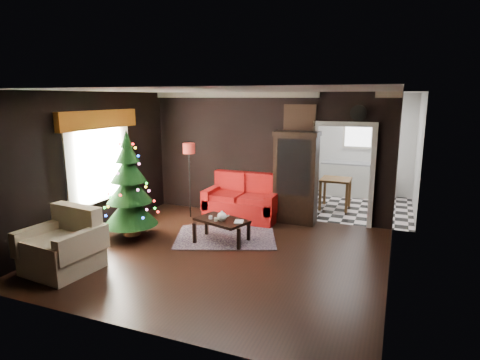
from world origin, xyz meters
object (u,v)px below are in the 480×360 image
at_px(floor_lamp, 190,182).
at_px(christmas_tree, 129,185).
at_px(curio_cabinet, 296,180).
at_px(kitchen_table, 335,194).
at_px(coffee_table, 222,230).
at_px(wall_clock, 358,113).
at_px(teapot, 222,216).
at_px(armchair, 61,243).
at_px(loveseat, 242,197).

xyz_separation_m(floor_lamp, christmas_tree, (-0.40, -1.64, 0.22)).
bearing_deg(curio_cabinet, kitchen_table, 65.56).
relative_size(floor_lamp, kitchen_table, 2.31).
xyz_separation_m(coffee_table, wall_clock, (2.18, 1.90, 2.15)).
relative_size(christmas_tree, teapot, 9.87).
bearing_deg(floor_lamp, christmas_tree, -103.79).
bearing_deg(floor_lamp, armchair, -98.39).
relative_size(loveseat, floor_lamp, 0.98).
distance_m(loveseat, coffee_table, 1.53).
height_order(loveseat, kitchen_table, loveseat).
relative_size(floor_lamp, armchair, 1.69).
relative_size(loveseat, kitchen_table, 2.27).
relative_size(teapot, wall_clock, 0.62).
bearing_deg(christmas_tree, wall_clock, 30.97).
bearing_deg(armchair, christmas_tree, 93.24).
bearing_deg(christmas_tree, loveseat, 51.34).
relative_size(loveseat, teapot, 8.54).
height_order(loveseat, curio_cabinet, curio_cabinet).
height_order(curio_cabinet, wall_clock, wall_clock).
height_order(coffee_table, kitchen_table, kitchen_table).
bearing_deg(christmas_tree, teapot, 10.49).
distance_m(floor_lamp, coffee_table, 1.88).
bearing_deg(christmas_tree, coffee_table, 14.40).
distance_m(loveseat, teapot, 1.63).
xyz_separation_m(floor_lamp, kitchen_table, (2.95, 1.96, -0.45)).
height_order(coffee_table, wall_clock, wall_clock).
xyz_separation_m(armchair, coffee_table, (1.81, 2.09, -0.23)).
xyz_separation_m(curio_cabinet, teapot, (-0.93, -1.83, -0.41)).
bearing_deg(christmas_tree, kitchen_table, 46.97).
bearing_deg(teapot, floor_lamp, 136.51).
height_order(loveseat, wall_clock, wall_clock).
distance_m(coffee_table, wall_clock, 3.60).
xyz_separation_m(christmas_tree, armchair, (-0.08, -1.65, -0.59)).
distance_m(floor_lamp, wall_clock, 3.90).
xyz_separation_m(christmas_tree, teapot, (1.78, 0.33, -0.51)).
xyz_separation_m(curio_cabinet, coffee_table, (-0.98, -1.72, -0.72)).
distance_m(wall_clock, kitchen_table, 2.43).
distance_m(curio_cabinet, floor_lamp, 2.37).
bearing_deg(floor_lamp, curio_cabinet, 12.88).
height_order(floor_lamp, teapot, floor_lamp).
bearing_deg(floor_lamp, kitchen_table, 33.53).
xyz_separation_m(coffee_table, teapot, (0.05, -0.11, 0.31)).
distance_m(loveseat, kitchen_table, 2.45).
distance_m(armchair, teapot, 2.72).
bearing_deg(coffee_table, armchair, -130.86).
bearing_deg(wall_clock, christmas_tree, -149.03).
relative_size(floor_lamp, coffee_table, 1.78).
height_order(christmas_tree, armchair, christmas_tree).
relative_size(christmas_tree, armchair, 1.92).
bearing_deg(coffee_table, curio_cabinet, 60.34).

